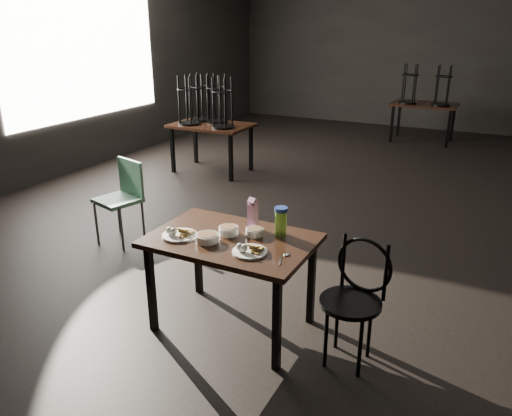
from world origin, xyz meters
The scene contains 14 objects.
room centered at (-0.06, 0.01, 2.33)m, with size 12.00×12.04×3.22m.
main_table centered at (-0.68, -2.56, 0.67)m, with size 1.20×0.80×0.75m.
plate_left centered at (-1.03, -2.71, 0.77)m, with size 0.26×0.26×0.08m.
plate_right centered at (-0.44, -2.73, 0.77)m, with size 0.25×0.25×0.08m.
bowl_near centered at (-0.73, -2.51, 0.78)m, with size 0.15×0.15×0.06m.
bowl_far centered at (-0.55, -2.44, 0.78)m, with size 0.13×0.13×0.05m.
bowl_big centered at (-0.80, -2.70, 0.78)m, with size 0.16×0.16×0.06m.
juice_carton centered at (-0.62, -2.32, 0.86)m, with size 0.07×0.07×0.25m.
water_bottle centered at (-0.38, -2.35, 0.86)m, with size 0.11×0.11×0.22m.
spoon centered at (-0.20, -2.66, 0.75)m, with size 0.06×0.20×0.01m.
bentwood_chair centered at (0.26, -2.52, 0.52)m, with size 0.44×0.43×0.88m.
school_chair centered at (-2.52, -1.65, 0.53)m, with size 0.50×0.50×0.88m.
bg_table_left centered at (-3.09, 1.02, 0.80)m, with size 1.20×0.80×1.48m.
bg_table_far centered at (-0.47, 4.58, 0.75)m, with size 1.20×0.80×1.48m.
Camera 1 is at (1.00, -5.46, 2.25)m, focal length 35.00 mm.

